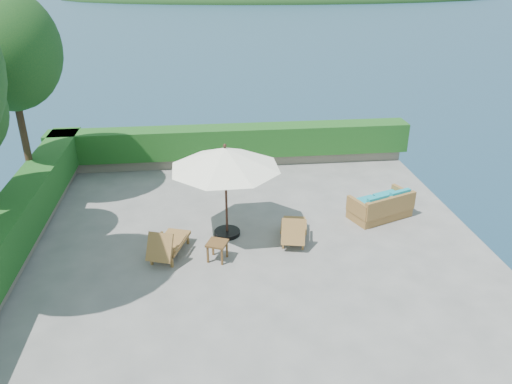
{
  "coord_description": "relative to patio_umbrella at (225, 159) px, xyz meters",
  "views": [
    {
      "loc": [
        -1.01,
        -10.82,
        6.55
      ],
      "look_at": [
        0.3,
        0.8,
        1.1
      ],
      "focal_mm": 35.0,
      "sensor_mm": 36.0,
      "label": 1
    }
  ],
  "objects": [
    {
      "name": "lounge_left",
      "position": [
        -1.48,
        -0.92,
        -1.77
      ],
      "size": [
        1.05,
        1.59,
        0.85
      ],
      "rotation": [
        0.0,
        0.0,
        -0.33
      ],
      "color": "olive",
      "rests_on": "ground"
    },
    {
      "name": "tree_far",
      "position": [
        -5.52,
        2.59,
        2.28
      ],
      "size": [
        2.8,
        2.8,
        6.03
      ],
      "color": "#3B2717",
      "rests_on": "ground"
    },
    {
      "name": "side_table",
      "position": [
        -0.3,
        -1.2,
        -1.73
      ],
      "size": [
        0.59,
        0.59,
        0.48
      ],
      "rotation": [
        0.0,
        0.0,
        -0.39
      ],
      "color": "brown",
      "rests_on": "ground"
    },
    {
      "name": "hedge_left",
      "position": [
        -5.12,
        -0.61,
        -1.28
      ],
      "size": [
        0.9,
        12.4,
        1.0
      ],
      "primitive_type": "cube",
      "color": "#124114",
      "rests_on": "planter_wall_left"
    },
    {
      "name": "patio_umbrella",
      "position": [
        0.0,
        0.0,
        0.0
      ],
      "size": [
        3.71,
        3.71,
        2.52
      ],
      "rotation": [
        0.0,
        0.0,
        0.42
      ],
      "color": "black",
      "rests_on": "ground"
    },
    {
      "name": "ground",
      "position": [
        0.48,
        -0.61,
        -2.12
      ],
      "size": [
        12.0,
        12.0,
        0.0
      ],
      "primitive_type": "plane",
      "color": "gray",
      "rests_on": "ground"
    },
    {
      "name": "foundation",
      "position": [
        0.48,
        -0.61,
        -3.68
      ],
      "size": [
        12.0,
        12.0,
        3.0
      ],
      "primitive_type": "cube",
      "color": "#524941",
      "rests_on": "ocean"
    },
    {
      "name": "lounge_right",
      "position": [
        1.67,
        -0.53,
        -1.78
      ],
      "size": [
        0.87,
        1.51,
        0.82
      ],
      "rotation": [
        0.0,
        0.0,
        -0.21
      ],
      "color": "olive",
      "rests_on": "ground"
    },
    {
      "name": "planter_wall_left",
      "position": [
        -5.12,
        -0.61,
        -1.95
      ],
      "size": [
        0.6,
        12.0,
        0.36
      ],
      "primitive_type": "cube",
      "color": "gray",
      "rests_on": "ground"
    },
    {
      "name": "wicker_loveseat",
      "position": [
        4.32,
        0.46,
        -1.8
      ],
      "size": [
        1.91,
        1.45,
        0.84
      ],
      "rotation": [
        0.0,
        0.0,
        0.38
      ],
      "color": "olive",
      "rests_on": "ground"
    },
    {
      "name": "ocean",
      "position": [
        0.48,
        -0.61,
        -5.13
      ],
      "size": [
        600.0,
        600.0,
        0.0
      ],
      "primitive_type": "plane",
      "color": "#163346",
      "rests_on": "ground"
    },
    {
      "name": "planter_wall_far",
      "position": [
        0.48,
        4.99,
        -1.95
      ],
      "size": [
        12.0,
        0.6,
        0.36
      ],
      "primitive_type": "cube",
      "color": "gray",
      "rests_on": "ground"
    },
    {
      "name": "hedge_far",
      "position": [
        0.48,
        4.99,
        -1.28
      ],
      "size": [
        12.4,
        0.9,
        1.0
      ],
      "primitive_type": "cube",
      "color": "#124114",
      "rests_on": "planter_wall_far"
    }
  ]
}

